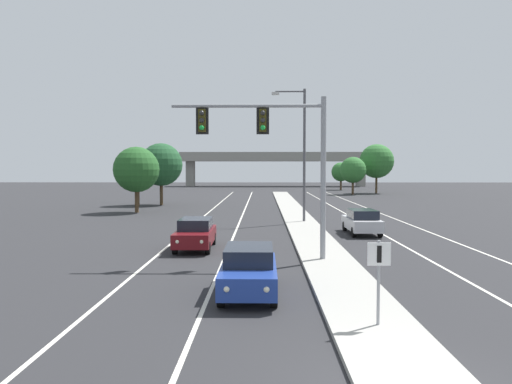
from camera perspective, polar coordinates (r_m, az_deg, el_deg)
The scene contains 18 objects.
median_island at distance 27.47m, azimuth 6.91°, elevation -5.84°, with size 2.40×110.00×0.15m, color #9E9B93.
lane_stripe_oncoming_center at distance 34.30m, azimuth -2.22°, elevation -4.20°, with size 0.14×100.00×0.01m, color silver.
lane_stripe_receding_center at distance 35.10m, azimuth 13.34°, elevation -4.11°, with size 0.14×100.00×0.01m, color silver.
edge_stripe_left at distance 34.63m, azimuth -7.69°, elevation -4.15°, with size 0.14×100.00×0.01m, color silver.
edge_stripe_right at distance 35.96m, azimuth 18.49°, elevation -4.02°, with size 0.14×100.00×0.01m, color silver.
overhead_signal_mast at distance 21.71m, azimuth 2.30°, elevation 5.68°, with size 6.84×0.44×7.20m.
median_sign_post at distance 13.12m, azimuth 14.15°, elevation -8.82°, with size 0.60×0.10×2.20m.
street_lamp_median at distance 37.19m, azimuth 5.33°, elevation 5.28°, with size 2.58×0.28×10.00m.
car_oncoming_blue at distance 16.47m, azimuth -0.83°, elevation -9.06°, with size 1.83×4.48×1.58m.
car_oncoming_darkred at distance 25.54m, azimuth -7.09°, elevation -4.81°, with size 1.85×4.48×1.58m.
car_receding_silver at distance 31.66m, azimuth 12.27°, elevation -3.37°, with size 1.86×4.49×1.58m.
overpass_bridge at distance 109.99m, azimuth 2.28°, elevation 3.68°, with size 42.40×6.40×7.65m.
tree_far_right_c at distance 82.32m, azimuth 13.91°, elevation 3.51°, with size 5.57×5.57×8.06m.
tree_far_left_a at distance 55.45m, azimuth -13.66°, elevation 1.85°, with size 3.51×3.51×5.08m.
tree_far_left_b at distance 47.01m, azimuth -13.81°, elevation 2.56°, with size 4.27×4.27×6.18m.
tree_far_right_a at distance 93.42m, azimuth 9.90°, elevation 2.32°, with size 3.60×3.60×5.21m.
tree_far_right_b at distance 77.47m, azimuth 11.26°, elevation 2.54°, with size 4.07×4.07×5.89m.
tree_far_left_c at distance 55.92m, azimuth -11.03°, elevation 3.15°, with size 4.81×4.81×6.96m.
Camera 1 is at (-2.93, -9.00, 4.22)m, focal length 34.23 mm.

